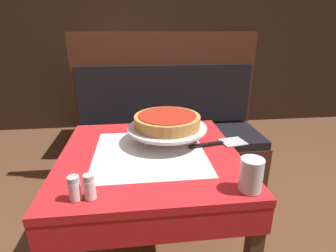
{
  "coord_description": "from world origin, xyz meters",
  "views": [
    {
      "loc": [
        -0.04,
        -1.03,
        1.25
      ],
      "look_at": [
        0.09,
        0.07,
        0.83
      ],
      "focal_mm": 28.0,
      "sensor_mm": 36.0,
      "label": 1
    }
  ],
  "objects_px": {
    "booth_bench": "(168,148)",
    "salt_shaker": "(74,188)",
    "dining_table_front": "(150,171)",
    "water_glass_near": "(251,175)",
    "dining_table_rear": "(123,88)",
    "deep_dish_pizza": "(167,121)",
    "condiment_caddy": "(121,75)",
    "pepper_shaker": "(90,187)",
    "pizza_server": "(220,143)",
    "pizza_pan_stand": "(167,129)"
  },
  "relations": [
    {
      "from": "water_glass_near",
      "to": "pepper_shaker",
      "type": "bearing_deg",
      "value": 178.47
    },
    {
      "from": "dining_table_front",
      "to": "pepper_shaker",
      "type": "bearing_deg",
      "value": -123.58
    },
    {
      "from": "deep_dish_pizza",
      "to": "condiment_caddy",
      "type": "relative_size",
      "value": 2.01
    },
    {
      "from": "dining_table_rear",
      "to": "pepper_shaker",
      "type": "height_order",
      "value": "pepper_shaker"
    },
    {
      "from": "booth_bench",
      "to": "condiment_caddy",
      "type": "relative_size",
      "value": 9.41
    },
    {
      "from": "booth_bench",
      "to": "pepper_shaker",
      "type": "height_order",
      "value": "booth_bench"
    },
    {
      "from": "pizza_server",
      "to": "pizza_pan_stand",
      "type": "bearing_deg",
      "value": 167.09
    },
    {
      "from": "salt_shaker",
      "to": "condiment_caddy",
      "type": "distance_m",
      "value": 2.03
    },
    {
      "from": "booth_bench",
      "to": "water_glass_near",
      "type": "xyz_separation_m",
      "value": [
        0.14,
        -1.16,
        0.45
      ]
    },
    {
      "from": "pizza_server",
      "to": "water_glass_near",
      "type": "distance_m",
      "value": 0.37
    },
    {
      "from": "dining_table_rear",
      "to": "water_glass_near",
      "type": "relative_size",
      "value": 7.18
    },
    {
      "from": "condiment_caddy",
      "to": "deep_dish_pizza",
      "type": "bearing_deg",
      "value": -79.73
    },
    {
      "from": "pizza_pan_stand",
      "to": "booth_bench",
      "type": "bearing_deg",
      "value": 83.1
    },
    {
      "from": "dining_table_rear",
      "to": "condiment_caddy",
      "type": "distance_m",
      "value": 0.15
    },
    {
      "from": "pizza_server",
      "to": "condiment_caddy",
      "type": "xyz_separation_m",
      "value": [
        -0.53,
        1.67,
        0.04
      ]
    },
    {
      "from": "deep_dish_pizza",
      "to": "dining_table_front",
      "type": "bearing_deg",
      "value": -130.76
    },
    {
      "from": "water_glass_near",
      "to": "salt_shaker",
      "type": "bearing_deg",
      "value": 178.59
    },
    {
      "from": "dining_table_front",
      "to": "pepper_shaker",
      "type": "distance_m",
      "value": 0.39
    },
    {
      "from": "booth_bench",
      "to": "deep_dish_pizza",
      "type": "height_order",
      "value": "booth_bench"
    },
    {
      "from": "water_glass_near",
      "to": "pepper_shaker",
      "type": "height_order",
      "value": "water_glass_near"
    },
    {
      "from": "dining_table_front",
      "to": "booth_bench",
      "type": "xyz_separation_m",
      "value": [
        0.18,
        0.84,
        -0.29
      ]
    },
    {
      "from": "dining_table_rear",
      "to": "pizza_pan_stand",
      "type": "xyz_separation_m",
      "value": [
        0.29,
        -1.67,
        0.16
      ]
    },
    {
      "from": "dining_table_front",
      "to": "salt_shaker",
      "type": "xyz_separation_m",
      "value": [
        -0.25,
        -0.31,
        0.14
      ]
    },
    {
      "from": "deep_dish_pizza",
      "to": "pepper_shaker",
      "type": "bearing_deg",
      "value": -125.53
    },
    {
      "from": "deep_dish_pizza",
      "to": "water_glass_near",
      "type": "height_order",
      "value": "deep_dish_pizza"
    },
    {
      "from": "water_glass_near",
      "to": "dining_table_front",
      "type": "bearing_deg",
      "value": 134.81
    },
    {
      "from": "water_glass_near",
      "to": "condiment_caddy",
      "type": "relative_size",
      "value": 0.75
    },
    {
      "from": "dining_table_rear",
      "to": "salt_shaker",
      "type": "distance_m",
      "value": 2.08
    },
    {
      "from": "pizza_server",
      "to": "salt_shaker",
      "type": "xyz_separation_m",
      "value": [
        -0.58,
        -0.36,
        0.04
      ]
    },
    {
      "from": "pizza_pan_stand",
      "to": "salt_shaker",
      "type": "distance_m",
      "value": 0.53
    },
    {
      "from": "dining_table_rear",
      "to": "deep_dish_pizza",
      "type": "relative_size",
      "value": 2.69
    },
    {
      "from": "dining_table_rear",
      "to": "pizza_server",
      "type": "relative_size",
      "value": 2.87
    },
    {
      "from": "dining_table_front",
      "to": "dining_table_rear",
      "type": "xyz_separation_m",
      "value": [
        -0.2,
        1.77,
        -0.0
      ]
    },
    {
      "from": "dining_table_front",
      "to": "pizza_pan_stand",
      "type": "height_order",
      "value": "pizza_pan_stand"
    },
    {
      "from": "pepper_shaker",
      "to": "pizza_pan_stand",
      "type": "bearing_deg",
      "value": 54.47
    },
    {
      "from": "dining_table_front",
      "to": "pepper_shaker",
      "type": "relative_size",
      "value": 9.09
    },
    {
      "from": "booth_bench",
      "to": "pizza_pan_stand",
      "type": "distance_m",
      "value": 0.87
    },
    {
      "from": "dining_table_front",
      "to": "dining_table_rear",
      "type": "relative_size",
      "value": 0.94
    },
    {
      "from": "dining_table_front",
      "to": "water_glass_near",
      "type": "xyz_separation_m",
      "value": [
        0.32,
        -0.32,
        0.15
      ]
    },
    {
      "from": "booth_bench",
      "to": "dining_table_front",
      "type": "bearing_deg",
      "value": -101.98
    },
    {
      "from": "dining_table_rear",
      "to": "pizza_server",
      "type": "height_order",
      "value": "pizza_server"
    },
    {
      "from": "salt_shaker",
      "to": "pepper_shaker",
      "type": "height_order",
      "value": "pepper_shaker"
    },
    {
      "from": "dining_table_rear",
      "to": "deep_dish_pizza",
      "type": "height_order",
      "value": "deep_dish_pizza"
    },
    {
      "from": "dining_table_front",
      "to": "condiment_caddy",
      "type": "distance_m",
      "value": 1.74
    },
    {
      "from": "salt_shaker",
      "to": "pizza_server",
      "type": "bearing_deg",
      "value": 31.45
    },
    {
      "from": "deep_dish_pizza",
      "to": "pepper_shaker",
      "type": "distance_m",
      "value": 0.51
    },
    {
      "from": "dining_table_front",
      "to": "deep_dish_pizza",
      "type": "xyz_separation_m",
      "value": [
        0.09,
        0.1,
        0.2
      ]
    },
    {
      "from": "booth_bench",
      "to": "salt_shaker",
      "type": "bearing_deg",
      "value": -110.46
    },
    {
      "from": "condiment_caddy",
      "to": "water_glass_near",
      "type": "bearing_deg",
      "value": -75.65
    },
    {
      "from": "dining_table_front",
      "to": "dining_table_rear",
      "type": "distance_m",
      "value": 1.78
    }
  ]
}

